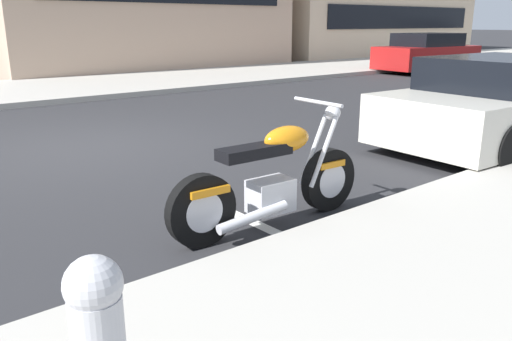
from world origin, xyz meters
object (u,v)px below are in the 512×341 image
parked_motorcycle (273,181)px  car_opposite_curb (427,53)px  fire_hydrant (98,338)px  parked_car_across_street (503,104)px

parked_motorcycle → car_opposite_curb: 16.39m
car_opposite_curb → fire_hydrant: 19.06m
parked_motorcycle → parked_car_across_street: bearing=5.7°
parked_motorcycle → fire_hydrant: bearing=-144.1°
parked_car_across_street → car_opposite_curb: size_ratio=0.99×
parked_car_across_street → fire_hydrant: 7.22m
parked_motorcycle → car_opposite_curb: bearing=31.0°
parked_motorcycle → parked_car_across_street: (4.77, 0.27, 0.21)m
parked_motorcycle → parked_car_across_street: parked_car_across_street is taller
parked_car_across_street → parked_motorcycle: bearing=-173.8°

